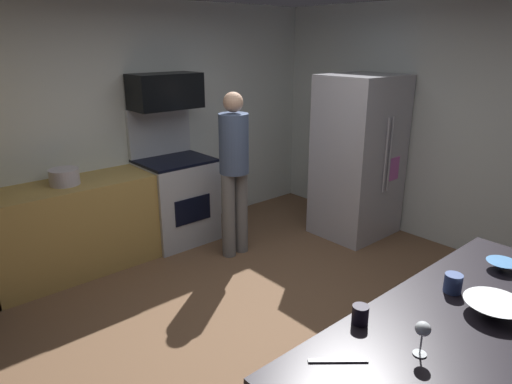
% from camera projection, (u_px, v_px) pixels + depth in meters
% --- Properties ---
extents(ground_plane, '(5.20, 4.80, 0.02)m').
position_uv_depth(ground_plane, '(275.00, 327.00, 3.65)').
color(ground_plane, brown).
extents(wall_back, '(5.20, 0.12, 2.60)m').
position_uv_depth(wall_back, '(128.00, 126.00, 4.91)').
color(wall_back, silver).
rests_on(wall_back, ground).
extents(wall_right, '(0.12, 4.80, 2.60)m').
position_uv_depth(wall_right, '(450.00, 128.00, 4.82)').
color(wall_right, silver).
rests_on(wall_right, ground).
extents(lower_cabinet_run, '(2.40, 0.60, 0.90)m').
position_uv_depth(lower_cabinet_run, '(66.00, 230.00, 4.36)').
color(lower_cabinet_run, '#AD8C48').
rests_on(lower_cabinet_run, ground).
extents(oven_range, '(0.76, 0.65, 1.49)m').
position_uv_depth(oven_range, '(176.00, 197.00, 5.10)').
color(oven_range, '#B1B7C0').
rests_on(oven_range, ground).
extents(microwave, '(0.74, 0.38, 0.37)m').
position_uv_depth(microwave, '(165.00, 91.00, 4.79)').
color(microwave, black).
rests_on(microwave, oven_range).
extents(refrigerator, '(0.86, 0.76, 1.83)m').
position_uv_depth(refrigerator, '(358.00, 157.00, 5.18)').
color(refrigerator, '#B1B0B9').
rests_on(refrigerator, ground).
extents(person_cook, '(0.31, 0.30, 1.71)m').
position_uv_depth(person_cook, '(234.00, 167.00, 4.61)').
color(person_cook, slate).
rests_on(person_cook, ground).
extents(mixing_bowl_large, '(0.29, 0.29, 0.07)m').
position_uv_depth(mixing_bowl_large, '(494.00, 308.00, 2.23)').
color(mixing_bowl_large, white).
rests_on(mixing_bowl_large, counter_island).
extents(mixing_bowl_small, '(0.18, 0.18, 0.05)m').
position_uv_depth(mixing_bowl_small, '(502.00, 266.00, 2.67)').
color(mixing_bowl_small, '#3A75B7').
rests_on(mixing_bowl_small, counter_island).
extents(wine_glass_far, '(0.07, 0.07, 0.16)m').
position_uv_depth(wine_glass_far, '(423.00, 331.00, 1.92)').
color(wine_glass_far, silver).
rests_on(wine_glass_far, counter_island).
extents(mug_coffee, '(0.09, 0.09, 0.10)m').
position_uv_depth(mug_coffee, '(453.00, 283.00, 2.42)').
color(mug_coffee, '#364B84').
rests_on(mug_coffee, counter_island).
extents(mug_tea, '(0.08, 0.08, 0.09)m').
position_uv_depth(mug_tea, '(360.00, 315.00, 2.16)').
color(mug_tea, black).
rests_on(mug_tea, counter_island).
extents(knife_chef, '(0.21, 0.18, 0.01)m').
position_uv_depth(knife_chef, '(338.00, 361.00, 1.91)').
color(knife_chef, '#B7BABF').
rests_on(knife_chef, counter_island).
extents(stock_pot, '(0.27, 0.27, 0.15)m').
position_uv_depth(stock_pot, '(64.00, 177.00, 4.23)').
color(stock_pot, '#BCB6C4').
rests_on(stock_pot, lower_cabinet_run).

